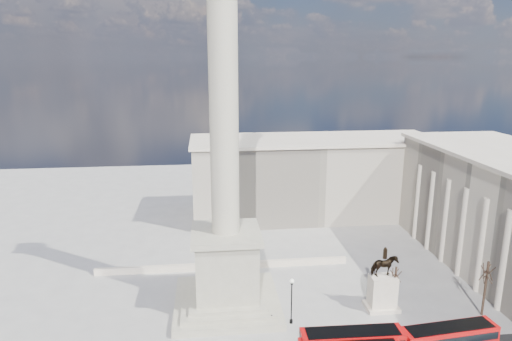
{
  "coord_description": "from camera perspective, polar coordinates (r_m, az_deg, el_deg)",
  "views": [
    {
      "loc": [
        -2.27,
        -50.91,
        32.85
      ],
      "look_at": [
        3.61,
        1.81,
        19.62
      ],
      "focal_mm": 32.0,
      "sensor_mm": 36.0,
      "label": 1
    }
  ],
  "objects": [
    {
      "name": "victorian_lamp",
      "position": [
        59.41,
        4.47,
        -15.54
      ],
      "size": [
        0.52,
        0.52,
        6.12
      ],
      "rotation": [
        0.0,
        0.0,
        -0.36
      ],
      "color": "black",
      "rests_on": "ground"
    },
    {
      "name": "building_northeast",
      "position": [
        96.76,
        7.16,
        -0.8
      ],
      "size": [
        51.0,
        17.0,
        16.6
      ],
      "color": "beige",
      "rests_on": "ground"
    },
    {
      "name": "pedestrian_walking",
      "position": [
        60.94,
        22.21,
        -18.71
      ],
      "size": [
        0.71,
        0.49,
        1.9
      ],
      "primitive_type": "imported",
      "rotation": [
        0.0,
        0.0,
        0.05
      ],
      "color": "black",
      "rests_on": "ground"
    },
    {
      "name": "pedestrian_crossing",
      "position": [
        60.1,
        1.97,
        -18.25
      ],
      "size": [
        0.91,
        0.95,
        1.58
      ],
      "primitive_type": "imported",
      "rotation": [
        0.0,
        0.0,
        2.3
      ],
      "color": "black",
      "rests_on": "ground"
    },
    {
      "name": "equestrian_statue",
      "position": [
        64.77,
        15.54,
        -13.9
      ],
      "size": [
        4.29,
        3.21,
        8.85
      ],
      "color": "beige",
      "rests_on": "ground"
    },
    {
      "name": "balustrade_wall",
      "position": [
        74.33,
        -4.07,
        -11.79
      ],
      "size": [
        40.0,
        0.6,
        1.1
      ],
      "primitive_type": "cube",
      "color": "beige",
      "rests_on": "ground"
    },
    {
      "name": "ground",
      "position": [
        60.63,
        -3.39,
        -18.83
      ],
      "size": [
        180.0,
        180.0,
        0.0
      ],
      "primitive_type": "plane",
      "color": "#A3A09A",
      "rests_on": "ground"
    },
    {
      "name": "bare_tree_near",
      "position": [
        66.61,
        26.95,
        -11.14
      ],
      "size": [
        1.82,
        1.82,
        7.96
      ],
      "rotation": [
        0.0,
        0.0,
        0.28
      ],
      "color": "#332319",
      "rests_on": "ground"
    },
    {
      "name": "bare_tree_far",
      "position": [
        79.93,
        28.22,
        -7.59
      ],
      "size": [
        1.78,
        1.78,
        7.26
      ],
      "rotation": [
        0.0,
        0.0,
        0.19
      ],
      "color": "#332319",
      "rests_on": "ground"
    },
    {
      "name": "pedestrian_standing",
      "position": [
        59.51,
        15.38,
        -19.05
      ],
      "size": [
        0.89,
        0.71,
        1.76
      ],
      "primitive_type": "imported",
      "rotation": [
        0.0,
        0.0,
        3.09
      ],
      "color": "black",
      "rests_on": "ground"
    },
    {
      "name": "bare_tree_mid",
      "position": [
        64.26,
        17.08,
        -12.3
      ],
      "size": [
        1.69,
        1.69,
        6.41
      ],
      "rotation": [
        0.0,
        0.0,
        -0.39
      ],
      "color": "#332319",
      "rests_on": "ground"
    },
    {
      "name": "nelsons_column",
      "position": [
        59.4,
        -3.83,
        -5.64
      ],
      "size": [
        14.0,
        14.0,
        49.85
      ],
      "color": "#ADA690",
      "rests_on": "ground"
    }
  ]
}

